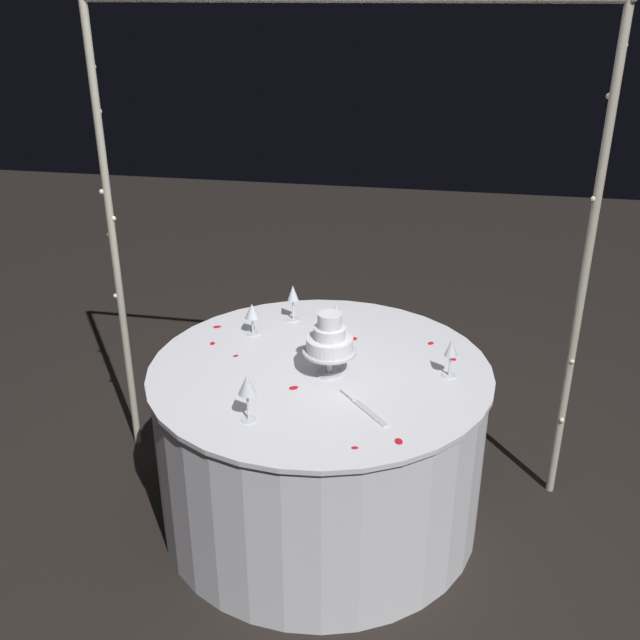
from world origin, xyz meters
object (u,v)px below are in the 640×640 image
at_px(wine_glass_1, 293,295).
at_px(wine_glass_3, 247,387).
at_px(tiered_cake, 330,340).
at_px(main_table, 320,442).
at_px(wine_glass_2, 252,312).
at_px(wine_glass_0, 336,314).
at_px(decorative_arch, 337,184).
at_px(wine_glass_4, 451,350).
at_px(cake_knife, 360,405).

distance_m(wine_glass_1, wine_glass_3, 0.89).
bearing_deg(tiered_cake, wine_glass_1, 118.24).
bearing_deg(wine_glass_1, wine_glass_3, -87.75).
height_order(main_table, wine_glass_2, wine_glass_2).
bearing_deg(wine_glass_1, wine_glass_0, -38.58).
relative_size(decorative_arch, wine_glass_0, 12.14).
bearing_deg(main_table, wine_glass_4, 2.68).
xyz_separation_m(wine_glass_0, cake_knife, (0.19, -0.53, -0.13)).
xyz_separation_m(main_table, wine_glass_3, (-0.18, -0.45, 0.52)).
distance_m(tiered_cake, wine_glass_0, 0.30).
relative_size(wine_glass_1, wine_glass_2, 1.19).
bearing_deg(wine_glass_2, wine_glass_0, -0.33).
relative_size(wine_glass_0, wine_glass_4, 1.07).
distance_m(wine_glass_1, cake_knife, 0.84).
bearing_deg(decorative_arch, cake_knife, -72.07).
distance_m(main_table, wine_glass_0, 0.57).
xyz_separation_m(main_table, wine_glass_4, (0.53, 0.02, 0.50)).
bearing_deg(wine_glass_4, tiered_cake, -171.21).
xyz_separation_m(main_table, wine_glass_1, (-0.21, 0.44, 0.51)).
distance_m(wine_glass_2, wine_glass_4, 0.92).
bearing_deg(decorative_arch, tiered_cake, -83.45).
height_order(decorative_arch, main_table, decorative_arch).
relative_size(main_table, wine_glass_1, 8.12).
relative_size(wine_glass_0, cake_knife, 0.76).
bearing_deg(main_table, tiered_cake, -45.53).
xyz_separation_m(wine_glass_2, cake_knife, (0.57, -0.53, -0.10)).
xyz_separation_m(decorative_arch, wine_glass_1, (-0.22, 0.07, -0.56)).
distance_m(tiered_cake, wine_glass_4, 0.49).
relative_size(main_table, tiered_cake, 5.32).
bearing_deg(wine_glass_3, decorative_arch, 77.52).
bearing_deg(wine_glass_3, wine_glass_0, 73.88).
bearing_deg(tiered_cake, wine_glass_0, 94.89).
distance_m(wine_glass_2, cake_knife, 0.78).
bearing_deg(wine_glass_0, wine_glass_2, 179.67).
bearing_deg(cake_knife, main_table, 127.13).
height_order(wine_glass_1, wine_glass_3, wine_glass_3).
bearing_deg(wine_glass_4, cake_knife, -137.05).
xyz_separation_m(main_table, tiered_cake, (0.05, -0.05, 0.53)).
relative_size(wine_glass_1, cake_knife, 0.75).
bearing_deg(wine_glass_1, wine_glass_2, -128.15).
relative_size(wine_glass_0, wine_glass_1, 1.01).
bearing_deg(decorative_arch, wine_glass_1, 160.90).
bearing_deg(cake_knife, tiered_cake, 125.29).
relative_size(tiered_cake, wine_glass_2, 1.81).
height_order(tiered_cake, wine_glass_0, tiered_cake).
xyz_separation_m(tiered_cake, wine_glass_2, (-0.41, 0.30, -0.04)).
bearing_deg(wine_glass_2, decorative_arch, 17.26).
distance_m(wine_glass_0, wine_glass_3, 0.73).
bearing_deg(cake_knife, decorative_arch, 107.93).
relative_size(main_table, wine_glass_2, 9.65).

